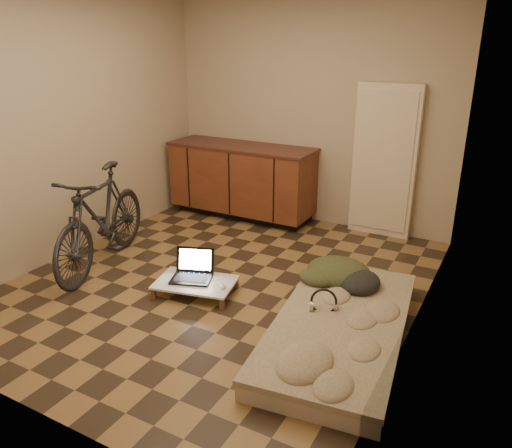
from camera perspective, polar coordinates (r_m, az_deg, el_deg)
The scene contains 10 objects.
room_shell at distance 4.29m, azimuth -4.59°, elevation 9.06°, with size 3.50×4.00×2.60m.
cabinets at distance 6.27m, azimuth -1.61°, elevation 5.04°, with size 1.84×0.62×0.91m.
appliance_panel at distance 5.76m, azimuth 14.46°, elevation 6.91°, with size 0.70×0.10×1.70m, color beige.
bicycle at distance 5.06m, azimuth -17.35°, elevation 1.13°, with size 0.50×1.69×1.09m, color black.
futon at distance 3.92m, azimuth 9.56°, elevation -11.64°, with size 1.15×2.02×0.17m.
clothing_pile at distance 4.40m, azimuth 10.03°, elevation -4.86°, with size 0.61×0.50×0.24m, color #333821, non-canonical shape.
headphones at distance 3.94m, azimuth 7.76°, elevation -8.67°, with size 0.23×0.21×0.15m, color black, non-canonical shape.
lap_desk at distance 4.50m, azimuth -6.94°, elevation -6.69°, with size 0.78×0.59×0.12m.
laptop at distance 4.55m, azimuth -7.24°, elevation -5.46°, with size 0.44×0.42×0.24m.
mouse at distance 4.36m, azimuth -3.83°, elevation -7.12°, with size 0.05×0.09×0.03m, color silver.
Camera 1 is at (2.31, -3.50, 2.16)m, focal length 35.00 mm.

